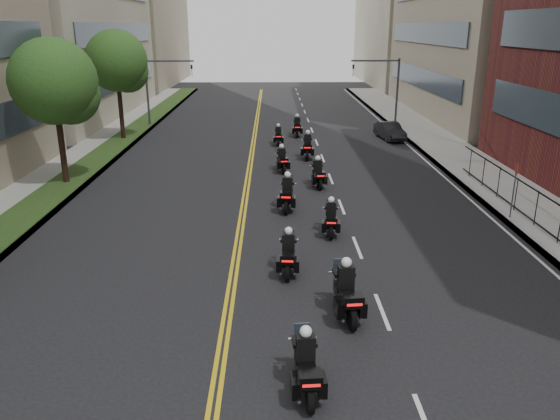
# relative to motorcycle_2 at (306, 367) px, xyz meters

# --- Properties ---
(sidewalk_right) EXTENTS (4.00, 90.00, 0.15)m
(sidewalk_right) POSITION_rel_motorcycle_2_xyz_m (11.33, 18.74, -0.58)
(sidewalk_right) COLOR gray
(sidewalk_right) RESTS_ON ground
(sidewalk_left) EXTENTS (4.00, 90.00, 0.15)m
(sidewalk_left) POSITION_rel_motorcycle_2_xyz_m (-12.67, 18.74, -0.58)
(sidewalk_left) COLOR gray
(sidewalk_left) RESTS_ON ground
(grass_strip) EXTENTS (2.00, 90.00, 0.04)m
(grass_strip) POSITION_rel_motorcycle_2_xyz_m (-11.87, 18.74, -0.49)
(grass_strip) COLOR #1F3714
(grass_strip) RESTS_ON sidewalk_left
(street_trees) EXTENTS (4.40, 38.40, 7.98)m
(street_trees) POSITION_rel_motorcycle_2_xyz_m (-11.71, 12.34, 4.47)
(street_trees) COLOR black
(street_trees) RESTS_ON ground
(traffic_signal_right) EXTENTS (4.09, 0.20, 5.60)m
(traffic_signal_right) POSITION_rel_motorcycle_2_xyz_m (8.87, 35.74, 3.04)
(traffic_signal_right) COLOR #3F3F44
(traffic_signal_right) RESTS_ON ground
(traffic_signal_left) EXTENTS (4.09, 0.20, 5.60)m
(traffic_signal_left) POSITION_rel_motorcycle_2_xyz_m (-10.20, 35.74, 3.04)
(traffic_signal_left) COLOR #3F3F44
(traffic_signal_left) RESTS_ON ground
(motorcycle_2) EXTENTS (0.57, 2.26, 1.67)m
(motorcycle_2) POSITION_rel_motorcycle_2_xyz_m (0.00, 0.00, 0.00)
(motorcycle_2) COLOR black
(motorcycle_2) RESTS_ON ground
(motorcycle_3) EXTENTS (0.67, 2.47, 1.82)m
(motorcycle_3) POSITION_rel_motorcycle_2_xyz_m (1.40, 3.50, 0.06)
(motorcycle_3) COLOR black
(motorcycle_3) RESTS_ON ground
(motorcycle_4) EXTENTS (0.55, 2.22, 1.63)m
(motorcycle_4) POSITION_rel_motorcycle_2_xyz_m (-0.22, 6.55, -0.01)
(motorcycle_4) COLOR black
(motorcycle_4) RESTS_ON ground
(motorcycle_5) EXTENTS (0.56, 2.12, 1.57)m
(motorcycle_5) POSITION_rel_motorcycle_2_xyz_m (1.64, 10.24, -0.04)
(motorcycle_5) COLOR black
(motorcycle_5) RESTS_ON ground
(motorcycle_6) EXTENTS (0.66, 2.42, 1.79)m
(motorcycle_6) POSITION_rel_motorcycle_2_xyz_m (-0.06, 13.42, 0.05)
(motorcycle_6) COLOR black
(motorcycle_6) RESTS_ON ground
(motorcycle_7) EXTENTS (0.59, 2.25, 1.66)m
(motorcycle_7) POSITION_rel_motorcycle_2_xyz_m (1.68, 17.20, -0.00)
(motorcycle_7) COLOR black
(motorcycle_7) RESTS_ON ground
(motorcycle_8) EXTENTS (0.66, 2.18, 1.61)m
(motorcycle_8) POSITION_rel_motorcycle_2_xyz_m (-0.18, 20.44, -0.02)
(motorcycle_8) COLOR black
(motorcycle_8) RESTS_ON ground
(motorcycle_9) EXTENTS (0.64, 2.44, 1.80)m
(motorcycle_9) POSITION_rel_motorcycle_2_xyz_m (1.54, 23.78, 0.05)
(motorcycle_9) COLOR black
(motorcycle_9) RESTS_ON ground
(motorcycle_10) EXTENTS (0.47, 2.06, 1.52)m
(motorcycle_10) POSITION_rel_motorcycle_2_xyz_m (-0.30, 27.95, -0.06)
(motorcycle_10) COLOR black
(motorcycle_10) RESTS_ON ground
(motorcycle_11) EXTENTS (0.53, 2.30, 1.70)m
(motorcycle_11) POSITION_rel_motorcycle_2_xyz_m (1.21, 31.24, 0.01)
(motorcycle_11) COLOR black
(motorcycle_11) RESTS_ON ground
(parked_sedan) EXTENTS (1.90, 4.01, 1.27)m
(parked_sedan) POSITION_rel_motorcycle_2_xyz_m (8.14, 29.86, -0.02)
(parked_sedan) COLOR black
(parked_sedan) RESTS_ON ground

